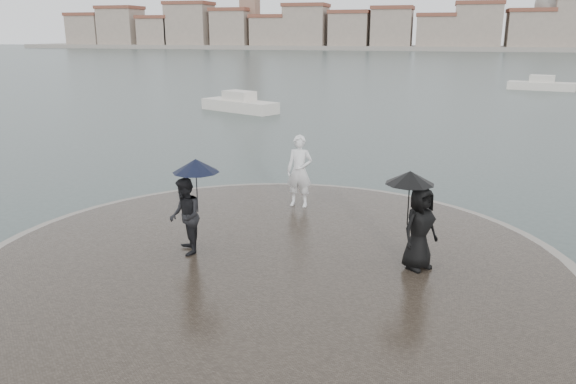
% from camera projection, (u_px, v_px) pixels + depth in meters
% --- Properties ---
extents(ground, '(400.00, 400.00, 0.00)m').
position_uv_depth(ground, '(204.00, 368.00, 8.46)').
color(ground, '#2B3835').
rests_on(ground, ground).
extents(kerb_ring, '(12.50, 12.50, 0.32)m').
position_uv_depth(kerb_ring, '(272.00, 268.00, 11.66)').
color(kerb_ring, gray).
rests_on(kerb_ring, ground).
extents(quay_tip, '(11.90, 11.90, 0.36)m').
position_uv_depth(quay_tip, '(272.00, 267.00, 11.66)').
color(quay_tip, '#2D261E').
rests_on(quay_tip, ground).
extents(statue, '(0.72, 0.50, 1.93)m').
position_uv_depth(statue, '(300.00, 171.00, 14.93)').
color(statue, white).
rests_on(statue, quay_tip).
extents(visitor_left, '(1.21, 1.09, 2.04)m').
position_uv_depth(visitor_left, '(188.00, 204.00, 11.65)').
color(visitor_left, black).
rests_on(visitor_left, quay_tip).
extents(visitor_right, '(1.20, 1.07, 1.95)m').
position_uv_depth(visitor_right, '(417.00, 216.00, 10.92)').
color(visitor_right, black).
rests_on(visitor_right, quay_tip).
extents(far_skyline, '(260.00, 20.00, 37.00)m').
position_uv_depth(far_skyline, '(413.00, 30.00, 157.60)').
color(far_skyline, gray).
rests_on(far_skyline, ground).
extents(boats, '(34.72, 23.33, 1.50)m').
position_uv_depth(boats, '(500.00, 95.00, 42.07)').
color(boats, silver).
rests_on(boats, ground).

